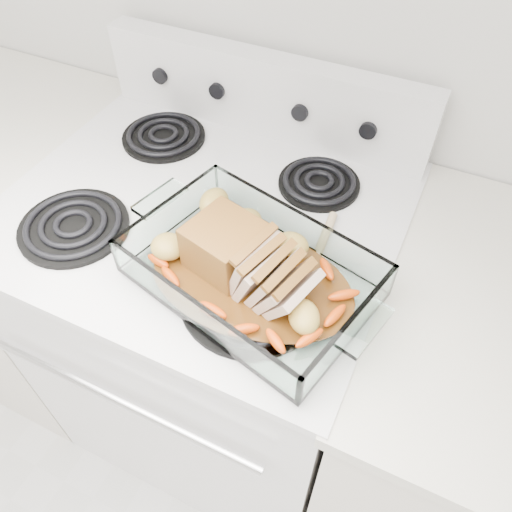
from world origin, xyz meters
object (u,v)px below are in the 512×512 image
at_px(electric_range, 216,329).
at_px(baking_dish, 251,275).
at_px(counter_left, 27,253).
at_px(pork_roast, 239,259).
at_px(counter_right, 466,436).

xyz_separation_m(electric_range, baking_dish, (0.18, -0.14, 0.48)).
height_order(counter_left, pork_roast, pork_roast).
relative_size(counter_right, pork_roast, 4.05).
xyz_separation_m(electric_range, counter_left, (-0.67, -0.00, -0.02)).
distance_m(baking_dish, pork_roast, 0.04).
bearing_deg(baking_dish, pork_roast, -165.72).
xyz_separation_m(counter_right, pork_roast, (-0.51, -0.14, 0.53)).
bearing_deg(counter_left, pork_roast, -9.57).
height_order(counter_right, pork_roast, pork_roast).
relative_size(counter_left, counter_right, 1.00).
distance_m(electric_range, pork_roast, 0.55).
xyz_separation_m(counter_left, counter_right, (1.33, 0.00, 0.00)).
height_order(electric_range, baking_dish, electric_range).
relative_size(counter_left, pork_roast, 4.05).
xyz_separation_m(counter_left, pork_roast, (0.82, -0.14, 0.53)).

